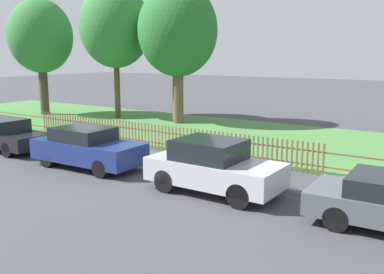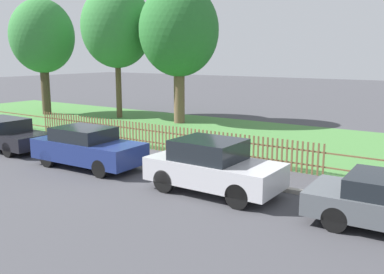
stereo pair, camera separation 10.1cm
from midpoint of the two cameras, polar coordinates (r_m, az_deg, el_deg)
name	(u,v)px [view 1 (the left image)]	position (r m, az deg, el deg)	size (l,w,h in m)	color
ground_plane	(116,161)	(16.38, -10.32, -3.14)	(120.00, 120.00, 0.00)	#424247
kerb_stone	(117,159)	(16.43, -10.08, -2.87)	(42.65, 0.20, 0.12)	#9E998E
grass_strip	(212,133)	(21.88, 2.60, 0.58)	(42.65, 9.56, 0.01)	#477F3D
park_fence	(154,137)	(17.93, -5.29, 0.00)	(42.65, 0.05, 1.09)	brown
parked_car_black_saloon	(3,134)	(19.61, -24.00, 0.38)	(4.54, 1.78, 1.30)	black
parked_car_navy_estate	(87,147)	(15.50, -13.97, -1.35)	(4.18, 1.83, 1.42)	navy
parked_car_red_compact	(213,166)	(12.32, 2.63, -3.91)	(3.90, 1.80, 1.55)	#BCBCC1
covered_motorcycle	(210,153)	(14.60, 2.27, -2.15)	(1.85, 0.87, 1.04)	black
tree_nearest_kerb	(40,37)	(30.10, -19.65, 12.48)	(4.12, 4.12, 7.49)	#473828
tree_behind_motorcycle	(115,27)	(27.35, -10.30, 14.23)	(4.34, 4.34, 8.11)	brown
tree_mid_park	(178,31)	(24.80, -2.05, 13.93)	(4.51, 4.51, 7.87)	brown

